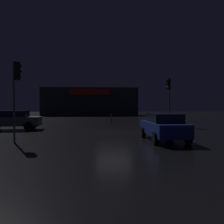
% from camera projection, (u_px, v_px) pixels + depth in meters
% --- Properties ---
extents(ground_plane, '(120.00, 120.00, 0.00)m').
position_uv_depth(ground_plane, '(114.00, 132.00, 17.44)').
color(ground_plane, black).
extents(store_building, '(18.92, 7.09, 5.48)m').
position_uv_depth(store_building, '(90.00, 102.00, 49.24)').
color(store_building, '#33383D').
rests_on(store_building, ground).
extents(traffic_signal_main, '(0.43, 0.41, 4.50)m').
position_uv_depth(traffic_signal_main, '(169.00, 93.00, 22.90)').
color(traffic_signal_main, '#595B60').
rests_on(traffic_signal_main, ground).
extents(traffic_signal_opposite, '(0.43, 0.41, 4.18)m').
position_uv_depth(traffic_signal_opposite, '(16.00, 80.00, 12.36)').
color(traffic_signal_opposite, '#595B60').
rests_on(traffic_signal_opposite, ground).
extents(car_near, '(4.49, 2.12, 1.53)m').
position_uv_depth(car_near, '(12.00, 120.00, 18.98)').
color(car_near, slate).
rests_on(car_near, ground).
extents(car_crossing, '(1.90, 4.16, 1.49)m').
position_uv_depth(car_crossing, '(164.00, 126.00, 13.09)').
color(car_crossing, navy).
rests_on(car_crossing, ground).
extents(bollard_kerb_a, '(0.10, 0.10, 1.06)m').
position_uv_depth(bollard_kerb_a, '(111.00, 119.00, 24.50)').
color(bollard_kerb_a, '#595B60').
rests_on(bollard_kerb_a, ground).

